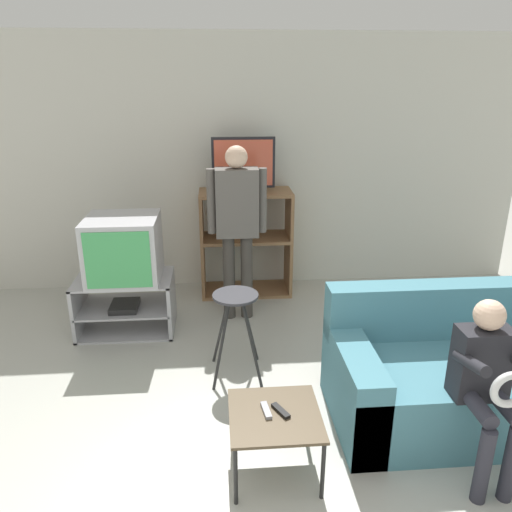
% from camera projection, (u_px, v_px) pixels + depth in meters
% --- Properties ---
extents(wall_back, '(6.40, 0.06, 2.60)m').
position_uv_depth(wall_back, '(222.00, 166.00, 5.18)').
color(wall_back, beige).
rests_on(wall_back, ground_plane).
extents(tv_stand, '(0.85, 0.54, 0.50)m').
position_uv_depth(tv_stand, '(126.00, 304.00, 4.48)').
color(tv_stand, '#A8A8AD').
rests_on(tv_stand, ground_plane).
extents(television_main, '(0.61, 0.59, 0.56)m').
position_uv_depth(television_main, '(124.00, 249.00, 4.29)').
color(television_main, '#B2B2B7').
rests_on(television_main, tv_stand).
extents(media_shelf, '(0.93, 0.44, 1.09)m').
position_uv_depth(media_shelf, '(246.00, 242.00, 5.17)').
color(media_shelf, '#8E6642').
rests_on(media_shelf, ground_plane).
extents(television_flat, '(0.62, 0.20, 0.54)m').
position_uv_depth(television_flat, '(243.00, 166.00, 4.88)').
color(television_flat, black).
rests_on(television_flat, media_shelf).
extents(folding_stool, '(0.38, 0.41, 0.68)m').
position_uv_depth(folding_stool, '(236.00, 311.00, 3.70)').
color(folding_stool, black).
rests_on(folding_stool, ground_plane).
extents(snack_table, '(0.52, 0.52, 0.39)m').
position_uv_depth(snack_table, '(275.00, 419.00, 2.82)').
color(snack_table, brown).
rests_on(snack_table, ground_plane).
extents(remote_control_black, '(0.10, 0.14, 0.02)m').
position_uv_depth(remote_control_black, '(281.00, 411.00, 2.81)').
color(remote_control_black, black).
rests_on(remote_control_black, snack_table).
extents(remote_control_white, '(0.05, 0.15, 0.02)m').
position_uv_depth(remote_control_white, '(266.00, 410.00, 2.82)').
color(remote_control_white, gray).
rests_on(remote_control_white, snack_table).
extents(couch, '(1.93, 0.89, 0.84)m').
position_uv_depth(couch, '(477.00, 376.00, 3.33)').
color(couch, teal).
rests_on(couch, ground_plane).
extents(person_standing_adult, '(0.53, 0.20, 1.62)m').
position_uv_depth(person_standing_adult, '(237.00, 217.00, 4.47)').
color(person_standing_adult, '#3D3833').
rests_on(person_standing_adult, ground_plane).
extents(person_seated_child, '(0.33, 0.43, 1.05)m').
position_uv_depth(person_seated_child, '(487.00, 378.00, 2.72)').
color(person_seated_child, '#2D2D38').
rests_on(person_seated_child, ground_plane).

